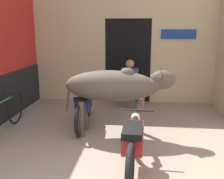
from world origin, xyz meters
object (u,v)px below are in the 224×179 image
(cow, at_px, (116,87))
(plastic_stool, at_px, (141,98))
(motorcycle_far, at_px, (84,106))
(bicycle, at_px, (3,115))
(shopkeeper_seated, at_px, (130,83))
(motorcycle_near, at_px, (133,142))

(cow, distance_m, plastic_stool, 2.18)
(cow, relative_size, plastic_stool, 4.82)
(cow, height_order, motorcycle_far, cow)
(cow, relative_size, bicycle, 1.19)
(bicycle, distance_m, shopkeeper_seated, 3.15)
(shopkeeper_seated, bearing_deg, motorcycle_far, -122.88)
(cow, bearing_deg, motorcycle_far, 147.99)
(motorcycle_far, xyz_separation_m, plastic_stool, (1.21, 1.54, -0.20))
(motorcycle_near, relative_size, shopkeeper_seated, 1.53)
(bicycle, bearing_deg, motorcycle_near, -25.21)
(plastic_stool, bearing_deg, motorcycle_near, -91.89)
(plastic_stool, bearing_deg, cow, -103.78)
(motorcycle_far, xyz_separation_m, shopkeeper_seated, (0.91, 1.42, 0.22))
(motorcycle_far, distance_m, bicycle, 1.61)
(cow, xyz_separation_m, shopkeeper_seated, (0.19, 1.87, -0.31))
(cow, height_order, motorcycle_near, cow)
(motorcycle_far, bearing_deg, motorcycle_near, -58.59)
(motorcycle_far, xyz_separation_m, bicycle, (-1.51, -0.57, -0.07))
(cow, xyz_separation_m, motorcycle_near, (0.38, -1.35, -0.51))
(bicycle, bearing_deg, cow, 3.15)
(motorcycle_far, height_order, plastic_stool, motorcycle_far)
(bicycle, xyz_separation_m, shopkeeper_seated, (2.42, 1.99, 0.30))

